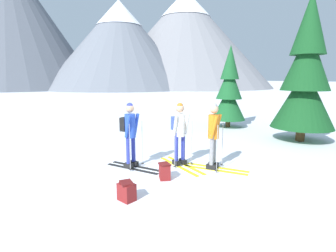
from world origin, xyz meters
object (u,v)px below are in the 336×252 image
pine_tree_near (306,75)px  backpack_on_snow_beside (127,191)px  skier_in_blue (130,131)px  skier_in_orange (214,134)px  pine_tree_mid (229,90)px  backpack_on_snow_front (165,171)px  skier_in_white (180,131)px

pine_tree_near → backpack_on_snow_beside: size_ratio=13.83×
skier_in_blue → skier_in_orange: skier_in_blue is taller
skier_in_blue → backpack_on_snow_beside: skier_in_blue is taller
pine_tree_mid → skier_in_blue: bearing=-148.2°
skier_in_blue → pine_tree_near: pine_tree_near is taller
pine_tree_mid → backpack_on_snow_front: bearing=-138.7°
backpack_on_snow_beside → pine_tree_near: bearing=15.7°
skier_in_white → backpack_on_snow_beside: (-1.91, -1.48, -0.77)m
skier_in_white → backpack_on_snow_front: (-0.78, -0.76, -0.77)m
skier_in_orange → pine_tree_near: size_ratio=0.32×
skier_in_blue → skier_in_white: 1.32m
skier_in_white → skier_in_orange: bearing=-44.9°
skier_in_white → pine_tree_near: (5.45, 0.59, 1.50)m
skier_in_blue → pine_tree_mid: pine_tree_mid is taller
skier_in_white → pine_tree_near: size_ratio=0.33×
skier_in_white → backpack_on_snow_beside: size_ratio=4.58×
pine_tree_near → pine_tree_mid: size_ratio=1.38×
skier_in_white → backpack_on_snow_front: 1.34m
skier_in_white → skier_in_orange: size_ratio=1.03×
skier_in_blue → skier_in_white: (1.27, -0.36, -0.02)m
pine_tree_near → backpack_on_snow_front: 6.77m
skier_in_white → skier_in_orange: (0.65, -0.65, -0.01)m
pine_tree_mid → skier_in_orange: bearing=-130.9°
skier_in_blue → pine_tree_near: bearing=2.0°
skier_in_orange → backpack_on_snow_front: bearing=-175.5°
pine_tree_mid → backpack_on_snow_front: pine_tree_mid is taller
skier_in_white → backpack_on_snow_front: bearing=-135.7°
backpack_on_snow_front → pine_tree_mid: bearing=41.3°
skier_in_white → backpack_on_snow_front: skier_in_white is taller
pine_tree_near → skier_in_blue: bearing=-178.0°
skier_in_orange → backpack_on_snow_front: skier_in_orange is taller
skier_in_white → pine_tree_mid: 6.33m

